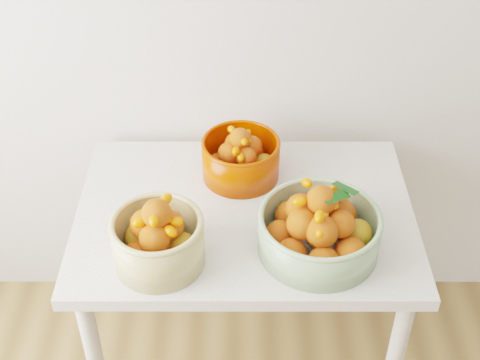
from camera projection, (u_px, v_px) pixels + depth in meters
The scene contains 4 objects.
table at pixel (245, 234), 2.04m from camera, with size 1.00×0.70×0.75m.
bowl_cream at pixel (158, 239), 1.77m from camera, with size 0.29×0.29×0.21m.
bowl_green at pixel (319, 229), 1.81m from camera, with size 0.37×0.37×0.22m.
bowl_orange at pixel (241, 157), 2.07m from camera, with size 0.31×0.31×0.17m.
Camera 1 is at (-0.32, 0.12, 2.07)m, focal length 50.00 mm.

